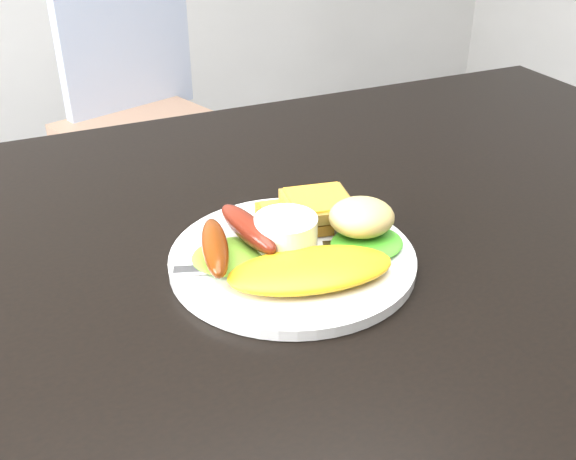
{
  "coord_description": "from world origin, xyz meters",
  "views": [
    {
      "loc": [
        -0.28,
        -0.52,
        1.1
      ],
      "look_at": [
        -0.05,
        -0.02,
        0.78
      ],
      "focal_mm": 42.0,
      "sensor_mm": 36.0,
      "label": 1
    }
  ],
  "objects_px": {
    "dining_table": "(323,253)",
    "plate": "(292,259)",
    "person": "(182,33)",
    "dining_chair": "(149,134)"
  },
  "relations": [
    {
      "from": "dining_table",
      "to": "plate",
      "type": "relative_size",
      "value": 5.16
    },
    {
      "from": "dining_table",
      "to": "person",
      "type": "xyz_separation_m",
      "value": [
        0.07,
        0.75,
        0.05
      ]
    },
    {
      "from": "dining_chair",
      "to": "person",
      "type": "height_order",
      "value": "person"
    },
    {
      "from": "dining_chair",
      "to": "plate",
      "type": "xyz_separation_m",
      "value": [
        -0.12,
        -1.14,
        0.31
      ]
    },
    {
      "from": "dining_chair",
      "to": "plate",
      "type": "height_order",
      "value": "plate"
    },
    {
      "from": "dining_table",
      "to": "dining_chair",
      "type": "height_order",
      "value": "dining_table"
    },
    {
      "from": "dining_table",
      "to": "dining_chair",
      "type": "distance_m",
      "value": 1.14
    },
    {
      "from": "dining_chair",
      "to": "person",
      "type": "distance_m",
      "value": 0.49
    },
    {
      "from": "person",
      "to": "plate",
      "type": "bearing_deg",
      "value": 78.71
    },
    {
      "from": "dining_table",
      "to": "dining_chair",
      "type": "relative_size",
      "value": 3.17
    }
  ]
}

